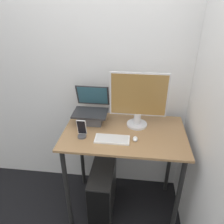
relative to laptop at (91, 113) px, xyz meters
The scene contains 9 objects.
wall_back 0.51m from the laptop, 39.94° to the left, with size 6.00×0.05×2.60m.
wall_side_right 1.05m from the laptop, 26.46° to the right, with size 0.05×6.00×2.60m.
desk 0.40m from the laptop, 24.05° to the right, with size 1.01×0.62×0.91m.
laptop is the anchor object (origin of this frame).
monitor 0.44m from the laptop, ahead, with size 0.47×0.17×0.48m.
keyboard 0.35m from the laptop, 50.27° to the right, with size 0.27×0.12×0.02m.
mouse 0.48m from the laptop, 31.95° to the right, with size 0.04×0.06×0.03m.
cell_phone 0.25m from the laptop, 95.37° to the right, with size 0.07×0.07×0.16m.
computer_tower 0.76m from the laptop, 56.27° to the right, with size 0.21×0.52×0.51m.
Camera 1 is at (0.08, -1.21, 1.91)m, focal length 35.00 mm.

